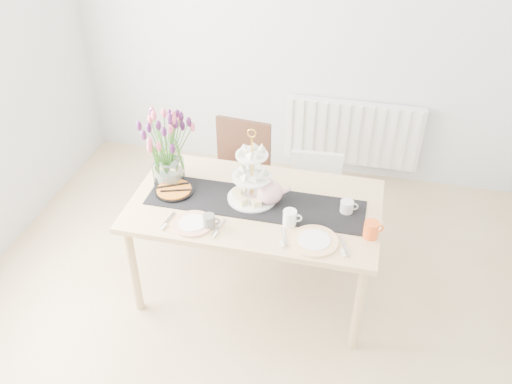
% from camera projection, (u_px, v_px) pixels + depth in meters
% --- Properties ---
extents(room_shell, '(4.50, 4.50, 4.50)m').
position_uv_depth(room_shell, '(230.00, 188.00, 2.67)').
color(room_shell, tan).
rests_on(room_shell, ground).
extents(radiator, '(1.20, 0.08, 0.60)m').
position_uv_depth(radiator, '(352.00, 133.00, 4.80)').
color(radiator, white).
rests_on(radiator, room_shell).
extents(dining_table, '(1.60, 0.90, 0.75)m').
position_uv_depth(dining_table, '(255.00, 213.00, 3.52)').
color(dining_table, tan).
rests_on(dining_table, ground).
extents(chair_brown, '(0.48, 0.48, 0.89)m').
position_uv_depth(chair_brown, '(239.00, 169.00, 4.22)').
color(chair_brown, '#331C12').
rests_on(chair_brown, ground).
extents(chair_white, '(0.42, 0.42, 0.77)m').
position_uv_depth(chair_white, '(314.00, 197.00, 4.05)').
color(chair_white, silver).
rests_on(chair_white, ground).
extents(table_runner, '(1.40, 0.35, 0.01)m').
position_uv_depth(table_runner, '(255.00, 203.00, 3.47)').
color(table_runner, black).
rests_on(table_runner, dining_table).
extents(tulip_vase, '(0.60, 0.60, 0.51)m').
position_uv_depth(tulip_vase, '(165.00, 139.00, 3.48)').
color(tulip_vase, silver).
rests_on(tulip_vase, dining_table).
extents(cake_stand, '(0.32, 0.32, 0.47)m').
position_uv_depth(cake_stand, '(252.00, 182.00, 3.43)').
color(cake_stand, gold).
rests_on(cake_stand, dining_table).
extents(teapot, '(0.30, 0.26, 0.18)m').
position_uv_depth(teapot, '(270.00, 192.00, 3.43)').
color(teapot, silver).
rests_on(teapot, dining_table).
extents(cream_jug, '(0.10, 0.10, 0.08)m').
position_uv_depth(cream_jug, '(347.00, 207.00, 3.38)').
color(cream_jug, silver).
rests_on(cream_jug, dining_table).
extents(tart_tin, '(0.26, 0.26, 0.03)m').
position_uv_depth(tart_tin, '(174.00, 191.00, 3.56)').
color(tart_tin, black).
rests_on(tart_tin, dining_table).
extents(mug_grey, '(0.09, 0.09, 0.09)m').
position_uv_depth(mug_grey, '(209.00, 221.00, 3.26)').
color(mug_grey, slate).
rests_on(mug_grey, dining_table).
extents(mug_white, '(0.10, 0.10, 0.10)m').
position_uv_depth(mug_white, '(290.00, 218.00, 3.28)').
color(mug_white, white).
rests_on(mug_white, dining_table).
extents(mug_orange, '(0.12, 0.12, 0.11)m').
position_uv_depth(mug_orange, '(371.00, 230.00, 3.18)').
color(mug_orange, '#FE5C1C').
rests_on(mug_orange, dining_table).
extents(plate_left, '(0.29, 0.29, 0.01)m').
position_uv_depth(plate_left, '(193.00, 224.00, 3.30)').
color(plate_left, silver).
rests_on(plate_left, dining_table).
extents(plate_right, '(0.37, 0.37, 0.01)m').
position_uv_depth(plate_right, '(314.00, 241.00, 3.17)').
color(plate_right, silver).
rests_on(plate_right, dining_table).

